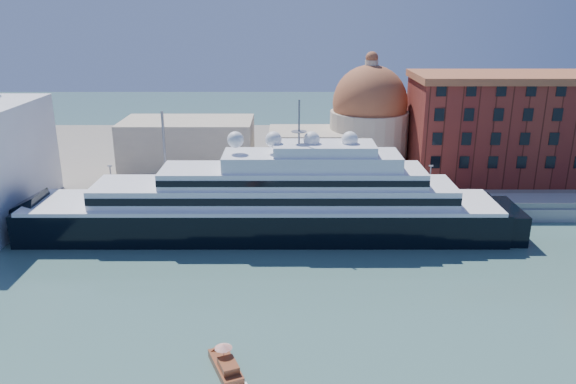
{
  "coord_description": "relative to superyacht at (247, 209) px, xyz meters",
  "views": [
    {
      "loc": [
        3.22,
        -69.82,
        38.84
      ],
      "look_at": [
        3.28,
        18.0,
        9.75
      ],
      "focal_mm": 35.0,
      "sensor_mm": 36.0,
      "label": 1
    }
  ],
  "objects": [
    {
      "name": "ground",
      "position": [
        3.9,
        -23.0,
        -4.89
      ],
      "size": [
        400.0,
        400.0,
        0.0
      ],
      "primitive_type": "plane",
      "color": "#345B59",
      "rests_on": "ground"
    },
    {
      "name": "quay",
      "position": [
        3.9,
        11.0,
        -3.64
      ],
      "size": [
        180.0,
        10.0,
        2.5
      ],
      "primitive_type": "cube",
      "color": "gray",
      "rests_on": "ground"
    },
    {
      "name": "land",
      "position": [
        3.9,
        52.0,
        -3.89
      ],
      "size": [
        260.0,
        72.0,
        2.0
      ],
      "primitive_type": "cube",
      "color": "slate",
      "rests_on": "ground"
    },
    {
      "name": "quay_fence",
      "position": [
        3.9,
        6.5,
        -1.79
      ],
      "size": [
        180.0,
        0.1,
        1.2
      ],
      "primitive_type": "cube",
      "color": "slate",
      "rests_on": "quay"
    },
    {
      "name": "superyacht",
      "position": [
        0.0,
        0.0,
        0.0
      ],
      "size": [
        94.73,
        13.13,
        28.31
      ],
      "color": "black",
      "rests_on": "ground"
    },
    {
      "name": "water_taxi",
      "position": [
        0.22,
        -39.52,
        -4.11
      ],
      "size": [
        4.69,
        7.11,
        3.21
      ],
      "rotation": [
        0.0,
        0.0,
        0.4
      ],
      "color": "brown",
      "rests_on": "ground"
    },
    {
      "name": "warehouse",
      "position": [
        55.9,
        29.0,
        8.9
      ],
      "size": [
        43.0,
        19.0,
        23.25
      ],
      "color": "maroon",
      "rests_on": "land"
    },
    {
      "name": "church",
      "position": [
        10.29,
        34.72,
        6.02
      ],
      "size": [
        66.0,
        18.0,
        25.5
      ],
      "color": "beige",
      "rests_on": "land"
    },
    {
      "name": "lamp_posts",
      "position": [
        -8.77,
        9.27,
        4.96
      ],
      "size": [
        120.8,
        2.4,
        18.0
      ],
      "color": "slate",
      "rests_on": "quay"
    }
  ]
}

